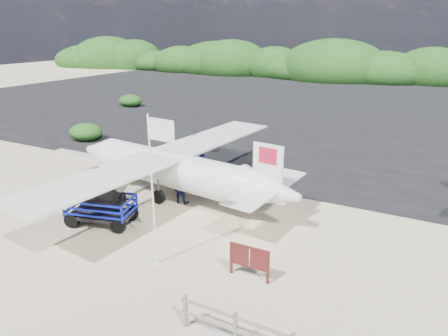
# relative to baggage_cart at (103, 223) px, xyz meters

# --- Properties ---
(ground) EXTENTS (160.00, 160.00, 0.00)m
(ground) POSITION_rel_baggage_cart_xyz_m (3.42, 1.47, 0.00)
(ground) COLOR beige
(asphalt_apron) EXTENTS (90.00, 50.00, 0.04)m
(asphalt_apron) POSITION_rel_baggage_cart_xyz_m (3.42, 31.47, 0.00)
(asphalt_apron) COLOR #B2B2B2
(asphalt_apron) RESTS_ON ground
(lagoon) EXTENTS (9.00, 7.00, 0.40)m
(lagoon) POSITION_rel_baggage_cart_xyz_m (-5.58, 2.97, 0.00)
(lagoon) COLOR #B2B2B2
(lagoon) RESTS_ON ground
(vegetation_band) EXTENTS (124.00, 8.00, 4.40)m
(vegetation_band) POSITION_rel_baggage_cart_xyz_m (3.42, 56.47, 0.00)
(vegetation_band) COLOR #B2B2B2
(vegetation_band) RESTS_ON ground
(baggage_cart) EXTENTS (3.22, 2.33, 1.45)m
(baggage_cart) POSITION_rel_baggage_cart_xyz_m (0.00, 0.00, 0.00)
(baggage_cart) COLOR #0C1DBF
(baggage_cart) RESTS_ON ground
(flagpole) EXTENTS (1.09, 0.55, 5.26)m
(flagpole) POSITION_rel_baggage_cart_xyz_m (3.82, -1.37, 0.00)
(flagpole) COLOR white
(flagpole) RESTS_ON ground
(signboard) EXTENTS (1.46, 0.16, 1.20)m
(signboard) POSITION_rel_baggage_cart_xyz_m (7.03, -0.70, 0.00)
(signboard) COLOR #511B17
(signboard) RESTS_ON ground
(crew_a) EXTENTS (0.74, 0.49, 1.98)m
(crew_a) POSITION_rel_baggage_cart_xyz_m (1.94, 5.00, 0.99)
(crew_a) COLOR #141C4C
(crew_a) RESTS_ON ground
(crew_b) EXTENTS (0.88, 0.71, 1.70)m
(crew_b) POSITION_rel_baggage_cart_xyz_m (1.71, 3.35, 0.85)
(crew_b) COLOR #141C4C
(crew_b) RESTS_ON ground
(crew_c) EXTENTS (1.09, 0.52, 1.80)m
(crew_c) POSITION_rel_baggage_cart_xyz_m (2.32, 4.89, 0.90)
(crew_c) COLOR #141C4C
(crew_c) RESTS_ON ground
(aircraft_small) EXTENTS (8.57, 8.57, 2.29)m
(aircraft_small) POSITION_rel_baggage_cart_xyz_m (-4.02, 30.02, 0.00)
(aircraft_small) COLOR #B2B2B2
(aircraft_small) RESTS_ON ground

